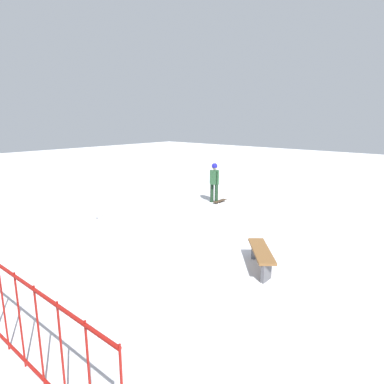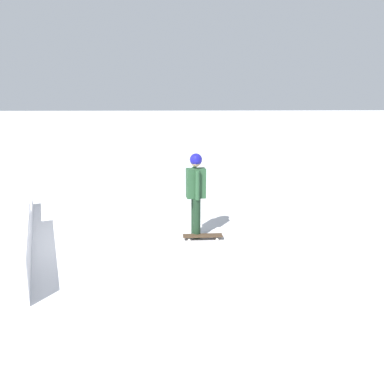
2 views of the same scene
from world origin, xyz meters
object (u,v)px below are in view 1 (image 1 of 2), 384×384
Objects in this scene: skate_ramp at (158,224)px; skateboard at (220,201)px; park_bench at (261,254)px; skater at (214,180)px.

skate_ramp is 4.62m from skateboard.
park_bench is (-3.73, 0.08, 0.04)m from skate_ramp.
skater reaches higher than skate_ramp.
skater reaches higher than skateboard.
skateboard is at bearing 113.14° from skater.
skateboard is at bearing -95.48° from skate_ramp.
skate_ramp is at bearing 5.40° from skater.
skateboard is 6.54m from park_bench.
skater is 2.13× the size of skateboard.
skate_ramp is at bearing 8.66° from skateboard.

